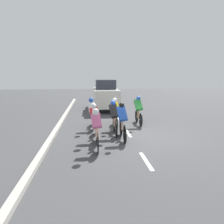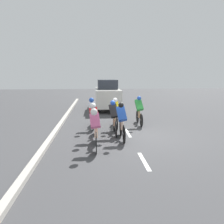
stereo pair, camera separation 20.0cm
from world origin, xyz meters
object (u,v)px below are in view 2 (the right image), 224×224
(cyclist_red, at_px, (95,119))
(support_car, at_px, (107,94))
(cyclist_white, at_px, (93,112))
(cyclist_yellow, at_px, (116,112))
(cyclist_green, at_px, (139,110))
(cyclist_pink, at_px, (95,127))
(cyclist_blue, at_px, (122,120))
(cyclist_black, at_px, (114,117))

(cyclist_red, relative_size, support_car, 0.38)
(cyclist_white, distance_m, cyclist_red, 1.72)
(cyclist_yellow, height_order, cyclist_green, cyclist_green)
(cyclist_pink, height_order, cyclist_blue, cyclist_blue)
(cyclist_blue, bearing_deg, cyclist_yellow, -88.27)
(cyclist_green, distance_m, support_car, 5.51)
(cyclist_yellow, xyz_separation_m, cyclist_green, (-1.25, -0.54, 0.01))
(cyclist_red, bearing_deg, support_car, -97.06)
(cyclist_pink, height_order, support_car, support_car)
(cyclist_yellow, relative_size, cyclist_green, 1.04)
(cyclist_white, relative_size, cyclist_green, 1.01)
(cyclist_yellow, bearing_deg, cyclist_green, -156.75)
(support_car, bearing_deg, cyclist_blue, 90.90)
(cyclist_pink, distance_m, support_car, 8.91)
(cyclist_white, height_order, cyclist_red, cyclist_white)
(cyclist_green, bearing_deg, cyclist_yellow, 23.25)
(cyclist_yellow, height_order, cyclist_blue, cyclist_blue)
(cyclist_yellow, distance_m, support_car, 5.89)
(cyclist_pink, bearing_deg, cyclist_red, -88.78)
(cyclist_white, height_order, support_car, support_car)
(cyclist_black, xyz_separation_m, support_car, (-0.11, -7.06, 0.30))
(cyclist_yellow, bearing_deg, support_car, -89.37)
(cyclist_green, relative_size, cyclist_red, 0.98)
(cyclist_green, bearing_deg, cyclist_red, 44.36)
(cyclist_black, height_order, cyclist_blue, cyclist_blue)
(cyclist_yellow, relative_size, support_car, 0.38)
(cyclist_red, distance_m, support_car, 7.61)
(cyclist_white, xyz_separation_m, cyclist_blue, (-1.15, 2.01, -0.01))
(cyclist_red, distance_m, cyclist_blue, 1.10)
(cyclist_yellow, distance_m, cyclist_green, 1.36)
(cyclist_black, bearing_deg, cyclist_yellow, -98.35)
(cyclist_pink, bearing_deg, cyclist_white, -87.72)
(cyclist_blue, bearing_deg, cyclist_red, -15.74)
(cyclist_white, distance_m, cyclist_pink, 3.03)
(cyclist_white, distance_m, cyclist_green, 2.39)
(cyclist_yellow, distance_m, cyclist_red, 1.94)
(cyclist_black, height_order, support_car, support_car)
(cyclist_black, distance_m, cyclist_red, 0.96)
(cyclist_white, bearing_deg, cyclist_yellow, 177.26)
(cyclist_red, bearing_deg, cyclist_blue, 164.26)
(cyclist_pink, bearing_deg, support_car, -95.84)
(cyclist_yellow, xyz_separation_m, support_car, (0.06, -5.88, 0.32))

